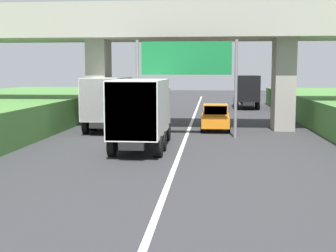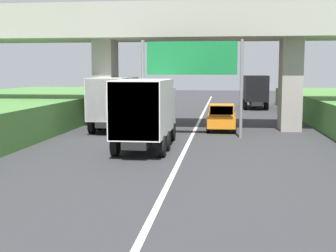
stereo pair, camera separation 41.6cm
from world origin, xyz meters
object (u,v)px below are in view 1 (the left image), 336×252
at_px(truck_black, 246,90).
at_px(truck_white, 143,110).
at_px(overhead_highway_sign, 186,65).
at_px(truck_yellow, 110,100).
at_px(car_orange, 215,117).

xyz_separation_m(truck_black, truck_white, (-7.07, -26.73, 0.00)).
distance_m(overhead_highway_sign, truck_yellow, 6.52).
xyz_separation_m(truck_white, truck_yellow, (-3.25, 7.44, 0.00)).
distance_m(truck_black, truck_yellow, 21.88).
relative_size(overhead_highway_sign, truck_black, 0.81).
relative_size(overhead_highway_sign, truck_white, 0.81).
bearing_deg(overhead_highway_sign, truck_white, -114.79).
relative_size(truck_yellow, car_orange, 1.78).
bearing_deg(car_orange, truck_yellow, -178.48).
xyz_separation_m(overhead_highway_sign, truck_yellow, (-5.18, 3.25, -2.26)).
height_order(truck_black, truck_white, same).
distance_m(truck_black, car_orange, 19.44).
bearing_deg(car_orange, truck_white, -115.71).
bearing_deg(truck_white, car_orange, 64.29).
bearing_deg(truck_black, car_orange, -100.09).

